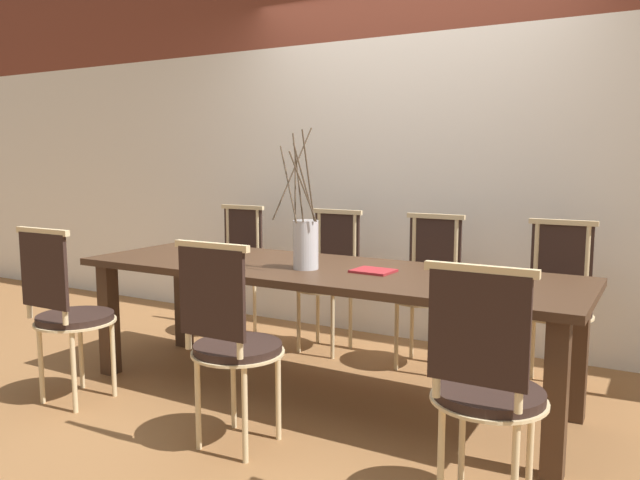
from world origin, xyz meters
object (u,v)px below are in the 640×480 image
dining_table (320,283)px  chair_far_center (428,285)px  chair_near_center (486,382)px  book_stack (373,271)px  vase_centerpiece (306,242)px

dining_table → chair_far_center: 0.85m
chair_far_center → chair_near_center: bearing=116.6°
dining_table → book_stack: bearing=1.5°
vase_centerpiece → dining_table: bearing=63.4°
vase_centerpiece → book_stack: bearing=14.4°
dining_table → vase_centerpiece: size_ratio=3.69×
dining_table → vase_centerpiece: vase_centerpiece is taller
dining_table → chair_far_center: bearing=65.9°
chair_near_center → vase_centerpiece: size_ratio=1.27×
dining_table → chair_far_center: (0.34, 0.77, -0.12)m
chair_near_center → chair_far_center: (-0.77, 1.54, 0.00)m
vase_centerpiece → book_stack: (0.36, 0.09, -0.14)m
chair_near_center → vase_centerpiece: (-1.16, 0.69, 0.35)m
chair_near_center → book_stack: bearing=135.8°
dining_table → chair_far_center: chair_far_center is taller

